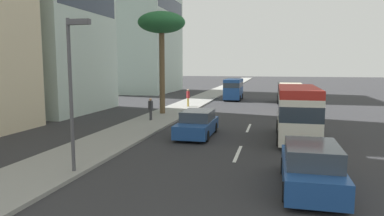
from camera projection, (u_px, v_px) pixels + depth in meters
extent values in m
plane|color=#2D2D30|center=(257.00, 108.00, 35.13)|extent=(198.00, 198.00, 0.00)
cube|color=gray|center=(187.00, 105.00, 36.79)|extent=(162.00, 3.47, 0.15)
cube|color=silver|center=(238.00, 153.00, 16.97)|extent=(3.20, 0.16, 0.01)
cube|color=silver|center=(249.00, 128.00, 23.86)|extent=(3.20, 0.16, 0.01)
cube|color=silver|center=(297.00, 116.00, 19.94)|extent=(6.42, 2.11, 2.37)
cube|color=#B2261E|center=(298.00, 91.00, 19.76)|extent=(6.42, 2.11, 0.45)
cube|color=#28333D|center=(298.00, 108.00, 19.88)|extent=(6.44, 2.12, 0.79)
cylinder|color=black|center=(278.00, 126.00, 22.09)|extent=(0.84, 0.26, 0.84)
cylinder|color=black|center=(312.00, 128.00, 21.63)|extent=(0.84, 0.26, 0.84)
cylinder|color=black|center=(279.00, 138.00, 18.49)|extent=(0.84, 0.26, 0.84)
cylinder|color=black|center=(319.00, 140.00, 18.03)|extent=(0.84, 0.26, 0.84)
cube|color=#1E478C|center=(311.00, 172.00, 12.14)|extent=(4.77, 1.88, 0.80)
cube|color=#38424C|center=(312.00, 154.00, 11.82)|extent=(2.62, 1.73, 0.65)
cylinder|color=black|center=(284.00, 166.00, 13.80)|extent=(0.64, 0.22, 0.64)
cylinder|color=black|center=(330.00, 169.00, 13.40)|extent=(0.64, 0.22, 0.64)
cylinder|color=black|center=(286.00, 192.00, 10.94)|extent=(0.64, 0.22, 0.64)
cylinder|color=black|center=(345.00, 197.00, 10.54)|extent=(0.64, 0.22, 0.64)
cube|color=black|center=(287.00, 92.00, 39.63)|extent=(5.12, 1.95, 2.01)
cube|color=#2D3842|center=(287.00, 88.00, 39.57)|extent=(5.13, 1.95, 0.48)
cylinder|color=black|center=(278.00, 98.00, 41.42)|extent=(0.72, 0.24, 0.72)
cylinder|color=black|center=(294.00, 99.00, 41.00)|extent=(0.72, 0.24, 0.72)
cylinder|color=black|center=(278.00, 101.00, 38.46)|extent=(0.72, 0.24, 0.72)
cylinder|color=black|center=(296.00, 101.00, 38.03)|extent=(0.72, 0.24, 0.72)
cube|color=#1E478C|center=(197.00, 127.00, 21.09)|extent=(4.56, 1.89, 0.75)
cube|color=#38424C|center=(198.00, 115.00, 21.22)|extent=(2.51, 1.74, 0.61)
cylinder|color=black|center=(207.00, 136.00, 19.55)|extent=(0.64, 0.22, 0.64)
cylinder|color=black|center=(177.00, 135.00, 19.95)|extent=(0.64, 0.22, 0.64)
cylinder|color=black|center=(215.00, 127.00, 22.28)|extent=(0.64, 0.22, 0.64)
cylinder|color=black|center=(189.00, 126.00, 22.68)|extent=(0.64, 0.22, 0.64)
cube|color=#1E478C|center=(233.00, 89.00, 42.82)|extent=(4.85, 1.91, 2.38)
cube|color=#2D3842|center=(234.00, 84.00, 42.76)|extent=(4.86, 1.91, 0.57)
cylinder|color=black|center=(240.00, 98.00, 41.34)|extent=(0.72, 0.24, 0.72)
cylinder|color=black|center=(224.00, 98.00, 41.75)|extent=(0.72, 0.24, 0.72)
cylinder|color=black|center=(242.00, 96.00, 44.15)|extent=(0.72, 0.24, 0.72)
cylinder|color=black|center=(228.00, 96.00, 44.56)|extent=(0.72, 0.24, 0.72)
cube|color=beige|center=(291.00, 97.00, 31.72)|extent=(4.93, 2.00, 2.39)
cube|color=#2D3842|center=(291.00, 91.00, 31.65)|extent=(4.94, 2.01, 0.57)
cylinder|color=black|center=(279.00, 106.00, 33.49)|extent=(0.72, 0.24, 0.72)
cylinder|color=black|center=(300.00, 107.00, 33.05)|extent=(0.72, 0.24, 0.72)
cylinder|color=black|center=(280.00, 110.00, 30.63)|extent=(0.72, 0.24, 0.72)
cylinder|color=black|center=(302.00, 111.00, 30.20)|extent=(0.72, 0.24, 0.72)
cylinder|color=#333338|center=(150.00, 115.00, 26.27)|extent=(0.14, 0.14, 0.81)
cylinder|color=#333338|center=(151.00, 115.00, 26.42)|extent=(0.14, 0.14, 0.81)
cube|color=#333338|center=(151.00, 105.00, 26.26)|extent=(0.36, 0.39, 0.64)
sphere|color=tan|center=(150.00, 99.00, 26.20)|extent=(0.22, 0.22, 0.22)
cylinder|color=gold|center=(188.00, 102.00, 34.92)|extent=(0.14, 0.14, 0.85)
cylinder|color=gold|center=(188.00, 102.00, 35.07)|extent=(0.14, 0.14, 0.85)
cube|color=red|center=(188.00, 95.00, 34.90)|extent=(0.39, 0.36, 0.67)
sphere|color=tan|center=(188.00, 90.00, 34.85)|extent=(0.23, 0.23, 0.23)
cylinder|color=brown|center=(162.00, 72.00, 29.67)|extent=(0.46, 0.46, 7.08)
ellipsoid|color=#236033|center=(162.00, 22.00, 29.16)|extent=(3.97, 3.97, 1.79)
cylinder|color=#4C4C51|center=(71.00, 96.00, 13.36)|extent=(0.14, 0.14, 5.87)
cube|color=#4C4C51|center=(79.00, 22.00, 12.91)|extent=(0.24, 0.90, 0.20)
cube|color=#2D3847|center=(89.00, 0.00, 30.33)|extent=(9.56, 0.08, 2.07)
cube|color=#2D3847|center=(171.00, 5.00, 53.66)|extent=(12.52, 0.08, 2.24)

